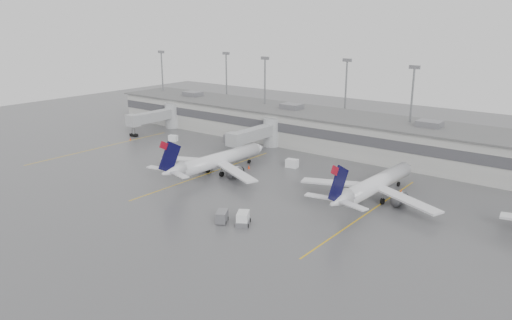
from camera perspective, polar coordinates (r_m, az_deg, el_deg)
The scene contains 17 objects.
ground at distance 74.13m, azimuth -8.28°, elevation -8.47°, with size 260.00×260.00×0.00m, color #4D4D50.
terminal at distance 118.31m, azimuth 12.15°, elevation 2.79°, with size 152.00×17.00×9.45m.
light_masts at distance 121.99m, azimuth 13.56°, elevation 6.86°, with size 142.40×8.00×20.60m.
jet_bridge_left at distance 141.91m, azimuth -10.83°, elevation 4.91°, with size 4.00×17.20×7.00m.
jet_bridge_right at distance 118.49m, azimuth 0.56°, elevation 3.02°, with size 4.00×17.20×7.00m.
stand_markings at distance 91.09m, azimuth 2.59°, elevation -3.57°, with size 105.25×40.00×0.01m.
jet_mid_left at distance 100.25m, azimuth -4.58°, elevation -0.02°, with size 25.75×28.92×9.35m.
jet_mid_right at distance 87.79m, azimuth 13.33°, elevation -2.75°, with size 25.97×29.16×9.43m.
baggage_tug at distance 76.56m, azimuth -1.50°, elevation -6.84°, with size 3.22×3.68×2.02m.
baggage_cart at distance 77.59m, azimuth -3.91°, elevation -6.45°, with size 2.73×3.17×1.77m.
gse_uld_a at distance 129.15m, azimuth -9.45°, elevation 2.48°, with size 2.16×1.44×1.53m, color white.
gse_uld_b at distance 105.27m, azimuth 4.14°, elevation -0.38°, with size 2.48×1.66×1.76m, color white.
gse_uld_c at distance 98.52m, azimuth 14.55°, elevation -2.06°, with size 2.30×1.54×1.63m, color white.
gse_loader at distance 126.36m, azimuth -2.91°, elevation 2.50°, with size 2.07×3.31×2.07m, color slate.
cone_a at distance 132.66m, azimuth -14.16°, elevation 2.36°, with size 0.40×0.40×0.63m, color #FD3305.
cone_b at distance 104.29m, azimuth -0.82°, elevation -0.79°, with size 0.47×0.47×0.75m, color #FD3305.
cone_c at distance 94.02m, azimuth 16.26°, elevation -3.39°, with size 0.39×0.39×0.62m, color #FD3305.
Camera 1 is at (49.12, -46.38, 30.52)m, focal length 35.00 mm.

